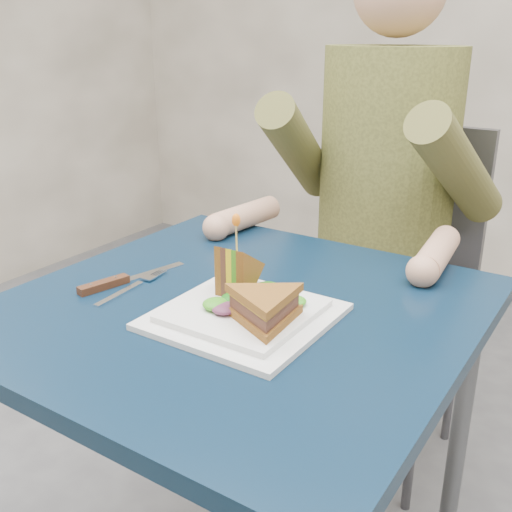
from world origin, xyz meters
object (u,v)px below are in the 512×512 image
Objects in this scene: chair at (391,271)px; sandwich_upright at (237,273)px; diner at (386,141)px; plate at (244,314)px; table at (239,345)px; fork at (130,288)px; sandwich_flat at (265,308)px; knife at (114,282)px.

sandwich_upright is (-0.00, -0.73, 0.24)m from chair.
diner is 2.87× the size of plate.
chair reaches higher than table.
diner is (-0.00, 0.62, 0.26)m from table.
plate is 0.24m from fork.
sandwich_flat reaches higher than knife.
plate is at bearing -46.85° from table.
chair reaches higher than sandwich_upright.
table is 0.25m from knife.
sandwich_flat is at bearing -24.44° from plate.
diner reaches higher than sandwich_upright.
table is at bearing 14.92° from knife.
diner is at bearing -90.00° from chair.
chair is 0.80m from plate.
fork is at bearing -162.98° from sandwich_upright.
chair is at bearing 96.88° from sandwich_flat.
sandwich_flat reaches higher than plate.
fork is at bearing 5.23° from knife.
plate is at bearing -86.92° from chair.
fork is at bearing -105.94° from diner.
diner is at bearing 74.06° from fork.
chair is 1.25× the size of diner.
knife is at bearing 178.60° from sandwich_flat.
chair is 0.77m from sandwich_upright.
table is 0.11m from plate.
diner is 3.98× the size of sandwich_flat.
table is 4.00× the size of sandwich_flat.
table is 0.13m from sandwich_upright.
plate reaches higher than table.
sandwich_upright is at bearing -90.27° from diner.
table is at bearing -4.36° from sandwich_upright.
table is at bearing -90.00° from chair.
sandwich_flat reaches higher than fork.
knife is at bearing -108.73° from diner.
fork reaches higher than table.
sandwich_upright is 0.68× the size of fork.
plate is at bearing -45.05° from sandwich_upright.
plate is 0.08m from sandwich_upright.
chair is 0.39m from diner.
table is 0.68m from diner.
sandwich_upright reaches higher than fork.
plate is 0.07m from sandwich_flat.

